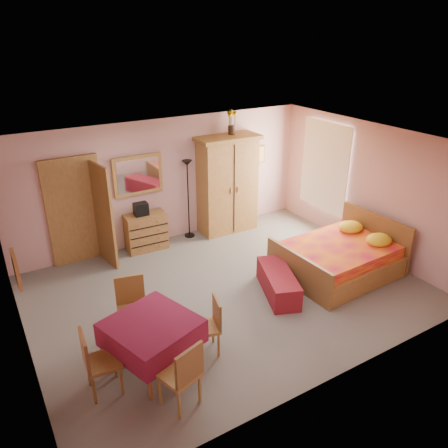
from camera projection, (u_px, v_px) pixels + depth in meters
floor at (228, 291)px, 7.67m from camera, size 6.50×6.50×0.00m
ceiling at (229, 145)px, 6.60m from camera, size 6.50×6.50×0.00m
wall_back at (166, 181)px, 9.09m from camera, size 6.50×0.10×2.60m
wall_front at (338, 297)px, 5.18m from camera, size 6.50×0.10×2.60m
wall_left at (13, 277)px, 5.62m from camera, size 0.10×5.00×2.60m
wall_right at (368, 189)px, 8.66m from camera, size 0.10×5.00×2.60m
doorway at (75, 212)px, 8.29m from camera, size 1.06×0.12×2.15m
window at (325, 167)px, 9.52m from camera, size 0.08×1.40×1.95m
picture_left at (16, 269)px, 5.00m from camera, size 0.04×0.32×0.42m
picture_back at (259, 154)px, 10.07m from camera, size 0.30×0.04×0.40m
chest_of_drawers at (146, 232)px, 8.97m from camera, size 0.85×0.45×0.78m
wall_mirror at (138, 175)px, 8.66m from camera, size 1.01×0.07×0.80m
stereo at (141, 209)px, 8.73m from camera, size 0.28×0.21×0.26m
floor_lamp at (188, 200)px, 9.33m from camera, size 0.24×0.24×1.73m
wardrobe at (227, 184)px, 9.58m from camera, size 1.39×0.74×2.16m
sunflower_vase at (231, 122)px, 9.15m from camera, size 0.22×0.22×0.52m
bed at (339, 250)px, 8.04m from camera, size 2.15×1.72×0.96m
bench at (278, 283)px, 7.52m from camera, size 0.88×1.32×0.41m
dining_table at (153, 346)px, 5.77m from camera, size 1.31×1.31×0.77m
chair_south at (179, 373)px, 5.20m from camera, size 0.53×0.53×0.93m
chair_north at (133, 310)px, 6.35m from camera, size 0.51×0.51×0.94m
chair_west at (103, 361)px, 5.40m from camera, size 0.45×0.45×0.92m
chair_east at (205, 327)px, 6.08m from camera, size 0.47×0.47×0.85m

